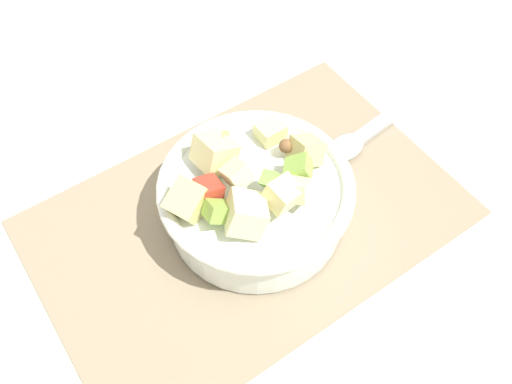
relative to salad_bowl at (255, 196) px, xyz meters
The scene contains 4 objects.
ground_plane 0.05m from the salad_bowl, 141.08° to the left, with size 2.40×2.40×0.00m, color silver.
placemat 0.04m from the salad_bowl, 141.08° to the left, with size 0.47×0.31×0.01m, color gray.
salad_bowl is the anchor object (origin of this frame).
serving_spoon 0.20m from the salad_bowl, ahead, with size 0.24×0.05×0.01m.
Camera 1 is at (-0.19, -0.29, 0.54)m, focal length 39.28 mm.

